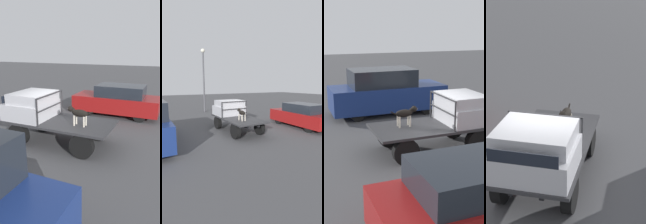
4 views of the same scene
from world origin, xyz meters
TOP-DOWN VIEW (x-y plane):
  - ground_plane at (0.00, 0.00)m, footprint 80.00×80.00m
  - flatbed_truck at (0.00, 0.00)m, footprint 4.05×1.89m
  - truck_cab at (1.16, 0.00)m, footprint 1.57×1.77m
  - truck_headboard at (0.34, 0.00)m, footprint 0.04×1.77m
  - dog at (-0.86, 0.20)m, footprint 0.96×0.25m
  - parked_sedan at (-1.07, -4.37)m, footprint 4.38×1.76m
  - light_pole_near at (8.63, -0.68)m, footprint 0.41×0.41m

SIDE VIEW (x-z plane):
  - ground_plane at x=0.00m, z-range 0.00..0.00m
  - flatbed_truck at x=0.00m, z-range 0.19..1.07m
  - parked_sedan at x=-1.07m, z-range 0.00..1.62m
  - dog at x=-0.86m, z-range 0.97..1.67m
  - truck_cab at x=1.16m, z-range 0.85..1.83m
  - truck_headboard at x=0.34m, z-range 1.03..2.00m
  - light_pole_near at x=8.63m, z-range 0.80..7.24m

